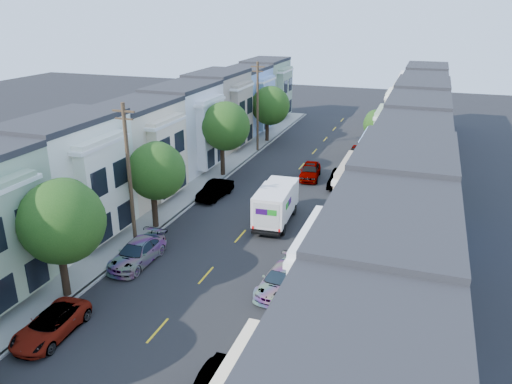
{
  "coord_description": "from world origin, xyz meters",
  "views": [
    {
      "loc": [
        12.03,
        -24.84,
        15.88
      ],
      "look_at": [
        -0.04,
        9.61,
        2.2
      ],
      "focal_mm": 35.0,
      "sensor_mm": 36.0,
      "label": 1
    }
  ],
  "objects_px": {
    "tree_far_r": "(377,125)",
    "parked_right_c": "(340,179)",
    "tree_c": "(155,171)",
    "tree_b": "(61,222)",
    "parked_left_c": "(137,253)",
    "utility_pole_near": "(130,177)",
    "parked_right_b": "(281,280)",
    "fedex_truck": "(276,203)",
    "utility_pole_far": "(258,107)",
    "parked_left_b": "(51,325)",
    "parked_right_d": "(356,152)",
    "tree_d": "(225,126)",
    "lead_sedan": "(310,171)",
    "tree_e": "(270,106)",
    "parked_left_d": "(215,190)"
  },
  "relations": [
    {
      "from": "utility_pole_near",
      "to": "parked_right_c",
      "type": "bearing_deg",
      "value": 57.0
    },
    {
      "from": "parked_right_d",
      "to": "parked_left_b",
      "type": "bearing_deg",
      "value": -106.11
    },
    {
      "from": "tree_d",
      "to": "parked_left_c",
      "type": "distance_m",
      "value": 18.91
    },
    {
      "from": "fedex_truck",
      "to": "parked_left_c",
      "type": "xyz_separation_m",
      "value": [
        -6.6,
        -9.24,
        -0.91
      ]
    },
    {
      "from": "parked_left_b",
      "to": "utility_pole_near",
      "type": "bearing_deg",
      "value": 95.86
    },
    {
      "from": "tree_c",
      "to": "parked_left_c",
      "type": "relative_size",
      "value": 1.37
    },
    {
      "from": "utility_pole_far",
      "to": "parked_left_b",
      "type": "xyz_separation_m",
      "value": [
        1.4,
        -36.14,
        -4.52
      ]
    },
    {
      "from": "parked_left_d",
      "to": "parked_right_d",
      "type": "distance_m",
      "value": 19.25
    },
    {
      "from": "parked_left_c",
      "to": "parked_right_c",
      "type": "xyz_separation_m",
      "value": [
        9.8,
        19.21,
        -0.01
      ]
    },
    {
      "from": "tree_e",
      "to": "utility_pole_near",
      "type": "xyz_separation_m",
      "value": [
        0.0,
        -30.45,
        0.63
      ]
    },
    {
      "from": "tree_far_r",
      "to": "parked_right_c",
      "type": "xyz_separation_m",
      "value": [
        -1.99,
        -9.43,
        -3.24
      ]
    },
    {
      "from": "utility_pole_near",
      "to": "parked_right_d",
      "type": "distance_m",
      "value": 29.74
    },
    {
      "from": "tree_c",
      "to": "parked_left_c",
      "type": "xyz_separation_m",
      "value": [
        1.4,
        -5.26,
        -3.84
      ]
    },
    {
      "from": "tree_far_r",
      "to": "parked_left_c",
      "type": "bearing_deg",
      "value": -112.38
    },
    {
      "from": "utility_pole_far",
      "to": "utility_pole_near",
      "type": "bearing_deg",
      "value": -90.0
    },
    {
      "from": "tree_d",
      "to": "parked_right_c",
      "type": "bearing_deg",
      "value": 4.37
    },
    {
      "from": "parked_right_b",
      "to": "tree_c",
      "type": "bearing_deg",
      "value": 159.93
    },
    {
      "from": "utility_pole_far",
      "to": "parked_right_c",
      "type": "distance_m",
      "value": 14.89
    },
    {
      "from": "parked_left_b",
      "to": "parked_right_d",
      "type": "relative_size",
      "value": 1.14
    },
    {
      "from": "tree_c",
      "to": "fedex_truck",
      "type": "height_order",
      "value": "tree_c"
    },
    {
      "from": "tree_far_r",
      "to": "utility_pole_near",
      "type": "height_order",
      "value": "utility_pole_near"
    },
    {
      "from": "tree_c",
      "to": "tree_d",
      "type": "height_order",
      "value": "tree_d"
    },
    {
      "from": "utility_pole_near",
      "to": "tree_b",
      "type": "bearing_deg",
      "value": -90.01
    },
    {
      "from": "parked_left_c",
      "to": "parked_left_b",
      "type": "bearing_deg",
      "value": -89.65
    },
    {
      "from": "lead_sedan",
      "to": "tree_far_r",
      "type": "bearing_deg",
      "value": 51.2
    },
    {
      "from": "utility_pole_far",
      "to": "parked_right_d",
      "type": "xyz_separation_m",
      "value": [
        11.2,
        1.18,
        -4.51
      ]
    },
    {
      "from": "lead_sedan",
      "to": "fedex_truck",
      "type": "bearing_deg",
      "value": -97.05
    },
    {
      "from": "tree_far_r",
      "to": "parked_right_c",
      "type": "bearing_deg",
      "value": -101.94
    },
    {
      "from": "utility_pole_far",
      "to": "parked_left_c",
      "type": "relative_size",
      "value": 2.04
    },
    {
      "from": "tree_far_r",
      "to": "parked_right_c",
      "type": "height_order",
      "value": "tree_far_r"
    },
    {
      "from": "tree_e",
      "to": "utility_pole_near",
      "type": "distance_m",
      "value": 30.46
    },
    {
      "from": "parked_right_c",
      "to": "tree_far_r",
      "type": "bearing_deg",
      "value": 80.43
    },
    {
      "from": "utility_pole_far",
      "to": "parked_right_b",
      "type": "relative_size",
      "value": 2.16
    },
    {
      "from": "parked_right_b",
      "to": "parked_right_c",
      "type": "bearing_deg",
      "value": 95.39
    },
    {
      "from": "utility_pole_far",
      "to": "parked_right_c",
      "type": "bearing_deg",
      "value": -38.01
    },
    {
      "from": "tree_d",
      "to": "utility_pole_near",
      "type": "xyz_separation_m",
      "value": [
        0.0,
        -16.39,
        0.11
      ]
    },
    {
      "from": "utility_pole_near",
      "to": "parked_right_b",
      "type": "distance_m",
      "value": 12.23
    },
    {
      "from": "tree_c",
      "to": "lead_sedan",
      "type": "bearing_deg",
      "value": 62.01
    },
    {
      "from": "tree_b",
      "to": "tree_d",
      "type": "distance_m",
      "value": 23.23
    },
    {
      "from": "parked_right_b",
      "to": "parked_left_c",
      "type": "bearing_deg",
      "value": -175.06
    },
    {
      "from": "parked_left_b",
      "to": "parked_right_c",
      "type": "xyz_separation_m",
      "value": [
        9.8,
        27.38,
        0.1
      ]
    },
    {
      "from": "lead_sedan",
      "to": "tree_e",
      "type": "bearing_deg",
      "value": 117.04
    },
    {
      "from": "tree_c",
      "to": "tree_b",
      "type": "bearing_deg",
      "value": -90.0
    },
    {
      "from": "tree_b",
      "to": "fedex_truck",
      "type": "relative_size",
      "value": 1.16
    },
    {
      "from": "tree_d",
      "to": "tree_e",
      "type": "distance_m",
      "value": 14.07
    },
    {
      "from": "fedex_truck",
      "to": "parked_left_d",
      "type": "height_order",
      "value": "fedex_truck"
    },
    {
      "from": "utility_pole_near",
      "to": "utility_pole_far",
      "type": "distance_m",
      "value": 26.0
    },
    {
      "from": "tree_c",
      "to": "parked_right_c",
      "type": "relative_size",
      "value": 1.54
    },
    {
      "from": "tree_c",
      "to": "parked_right_d",
      "type": "bearing_deg",
      "value": 64.88
    },
    {
      "from": "utility_pole_far",
      "to": "fedex_truck",
      "type": "bearing_deg",
      "value": -66.86
    }
  ]
}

